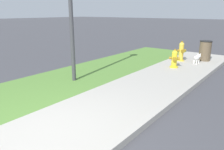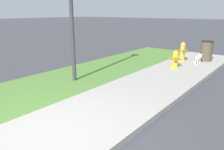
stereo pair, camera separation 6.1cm
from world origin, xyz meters
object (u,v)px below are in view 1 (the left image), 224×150
fire_hydrant_near_corner (181,52)px  fire_hydrant_mid_block (174,59)px  small_white_dog (197,58)px  trash_bin (205,51)px

fire_hydrant_near_corner → fire_hydrant_mid_block: size_ratio=1.21×
small_white_dog → trash_bin: bearing=-2.7°
fire_hydrant_mid_block → fire_hydrant_near_corner: bearing=-99.5°
fire_hydrant_near_corner → trash_bin: bearing=178.1°
fire_hydrant_near_corner → small_white_dog: bearing=130.9°
fire_hydrant_mid_block → trash_bin: bearing=-125.0°
fire_hydrant_near_corner → trash_bin: 0.97m
fire_hydrant_near_corner → fire_hydrant_mid_block: bearing=56.2°
fire_hydrant_mid_block → trash_bin: size_ratio=0.83×
fire_hydrant_near_corner → fire_hydrant_mid_block: fire_hydrant_near_corner is taller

